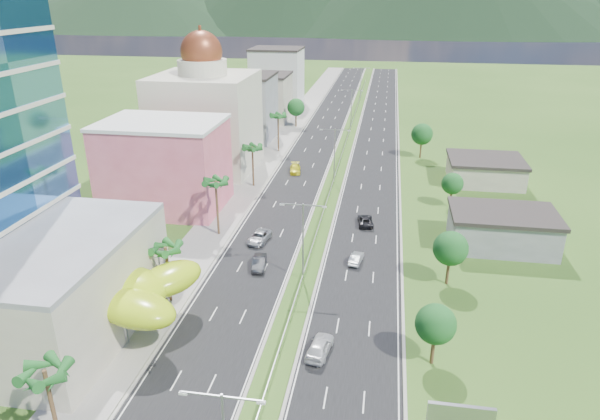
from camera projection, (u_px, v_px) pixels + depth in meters
The scene contains 36 objects.
ground at pixel (290, 321), 62.85m from camera, with size 500.00×500.00×0.00m, color #2D5119.
road_left at pixel (322, 132), 146.03m from camera, with size 11.00×260.00×0.04m, color black.
road_right at pixel (377, 134), 143.79m from camera, with size 11.00×260.00×0.04m, color black.
sidewalk_left at pixel (288, 131), 147.44m from camera, with size 7.00×260.00×0.12m, color gray.
median_guardrail at pixel (343, 149), 128.26m from camera, with size 0.10×216.06×0.76m.
streetlight_median_b at pixel (303, 234), 69.39m from camera, with size 6.04×0.25×11.00m.
streetlight_median_c at pixel (335, 150), 105.86m from camera, with size 6.04×0.25×11.00m.
streetlight_median_d at pixel (351, 105), 146.90m from camera, with size 6.04×0.25×11.00m.
streetlight_median_e at pixel (361, 80), 187.94m from camera, with size 6.04×0.25×11.00m.
mall_podium at pixel (0, 284), 60.06m from camera, with size 30.00×24.00×11.00m, color #A49C87.
lime_canopy at pixel (109, 288), 60.28m from camera, with size 18.00×15.00×7.40m.
pink_shophouse at pixel (165, 167), 93.35m from camera, with size 20.00×15.00×15.00m, color #CD5467.
domed_building at pixel (206, 116), 112.86m from camera, with size 20.00×20.00×28.70m.
midrise_grey at pixel (242, 108), 136.79m from camera, with size 16.00×15.00×16.00m, color slate.
midrise_beige at pixel (262, 98), 157.42m from camera, with size 16.00×15.00×13.00m, color #A49C87.
midrise_white at pixel (277, 78), 177.44m from camera, with size 16.00×15.00×18.00m, color silver.
shed_near at pixel (502, 231), 80.50m from camera, with size 15.00×10.00×5.00m, color slate.
shed_far at pixel (485, 171), 107.67m from camera, with size 14.00×12.00×4.40m, color #A49C87.
palm_tree_a at pixel (45, 375), 42.04m from camera, with size 3.60×3.60×9.10m.
palm_tree_b at pixel (166, 250), 64.29m from camera, with size 3.60×3.60×8.10m.
palm_tree_c at pixel (216, 184), 81.98m from camera, with size 3.60×3.60×9.60m.
palm_tree_d at pixel (252, 149), 103.32m from camera, with size 3.60×3.60×8.60m.
palm_tree_e at pixel (278, 117), 125.83m from camera, with size 3.60×3.60×9.40m.
leafy_tree_lfar at pixel (296, 107), 149.67m from camera, with size 4.90×4.90×8.05m.
leafy_tree_ra at pixel (436, 324), 54.07m from camera, with size 4.20×4.20×6.90m.
leafy_tree_rb at pixel (451, 249), 68.97m from camera, with size 4.55×4.55×7.47m.
leafy_tree_rc at pixel (452, 184), 94.36m from camera, with size 3.85×3.85×6.33m.
leafy_tree_rd at pixel (422, 134), 121.86m from camera, with size 4.90×4.90×8.05m.
mountain_ridge at pixel (450, 34), 464.23m from camera, with size 860.00×140.00×90.00m, color black, non-canonical shape.
car_dark_left at pixel (259, 263), 74.60m from camera, with size 1.69×4.85×1.60m, color black.
car_silver_mid_left at pixel (259, 237), 82.38m from camera, with size 2.52×5.46×1.52m, color #919498.
car_yellow_far_left at pixel (295, 169), 113.72m from camera, with size 2.20×5.40×1.57m, color gold.
car_white_near_right at pixel (320, 346), 56.93m from camera, with size 2.11×5.24×1.79m, color silver.
car_silver_right at pixel (356, 258), 76.06m from camera, with size 1.44×4.14×1.36m, color #9EA2A6.
car_dark_far_right at pixel (365, 220), 88.42m from camera, with size 2.36×5.12×1.42m, color black.
motorcycle at pixel (152, 365), 54.56m from camera, with size 0.57×1.90×1.21m, color black.
Camera 1 is at (9.80, -52.17, 36.14)m, focal length 32.00 mm.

